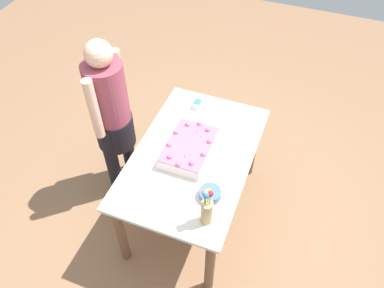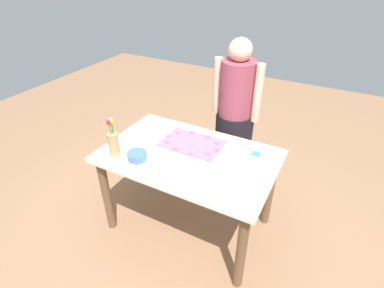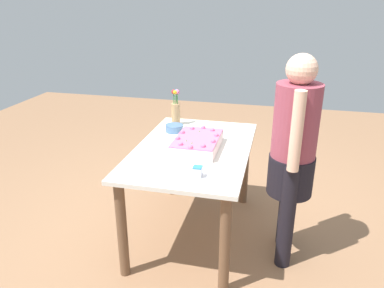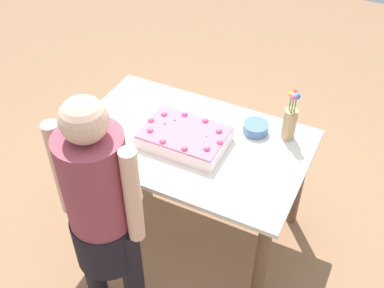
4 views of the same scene
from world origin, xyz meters
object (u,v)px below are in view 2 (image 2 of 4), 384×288
Objects in this scene: person_standing at (235,109)px; sheet_cake at (192,148)px; cake_knife at (152,129)px; flower_vase at (113,141)px; serving_plate_with_slice at (255,160)px; fruit_bowl at (137,156)px.

sheet_cake is at bearing -7.02° from person_standing.
sheet_cake reaches higher than cake_knife.
serving_plate_with_slice is at bearing 23.18° from flower_vase.
cake_knife is 0.48m from flower_vase.
sheet_cake is at bearing 40.09° from fruit_bowl.
person_standing reaches higher than sheet_cake.
flower_vase is at bearing -168.53° from fruit_bowl.
fruit_bowl is at bearing -139.91° from sheet_cake.
fruit_bowl is (-0.32, -0.27, -0.02)m from sheet_cake.
flower_vase is at bearing -148.54° from sheet_cake.
sheet_cake reaches higher than serving_plate_with_slice.
person_standing is (-0.38, 0.58, 0.08)m from serving_plate_with_slice.
person_standing is at bearing 123.67° from serving_plate_with_slice.
sheet_cake is 0.69m from person_standing.
fruit_bowl is 0.10× the size of person_standing.
flower_vase is at bearing 23.57° from cake_knife.
sheet_cake is 0.42m from fruit_bowl.
person_standing is (0.08, 0.69, 0.05)m from sheet_cake.
serving_plate_with_slice is 1.06× the size of cake_knife.
fruit_bowl reaches higher than cake_knife.
sheet_cake is 0.31× the size of person_standing.
cake_knife is (-0.48, 0.15, -0.04)m from sheet_cake.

